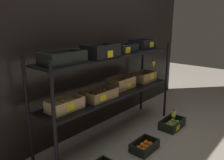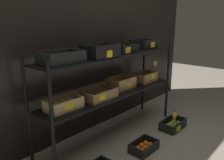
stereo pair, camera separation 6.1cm
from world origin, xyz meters
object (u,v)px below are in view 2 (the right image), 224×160
Objects in this scene: display_rack at (112,74)px; banana_bunch_loose at (174,116)px; crate_ground_apple_green at (173,125)px; crate_ground_tangerine at (144,147)px.

display_rack is 11.88× the size of banana_bunch_loose.
display_rack is 5.43× the size of crate_ground_apple_green.
display_rack is 1.03m from banana_bunch_loose.
crate_ground_apple_green is (0.68, 0.02, 0.01)m from crate_ground_tangerine.
crate_ground_tangerine is at bearing -91.26° from display_rack.
display_rack is 6.39× the size of crate_ground_tangerine.
banana_bunch_loose is (0.69, -0.47, -0.60)m from display_rack.
crate_ground_apple_green is (0.67, -0.46, -0.73)m from display_rack.
display_rack is at bearing 145.59° from crate_ground_apple_green.
display_rack reaches higher than crate_ground_apple_green.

